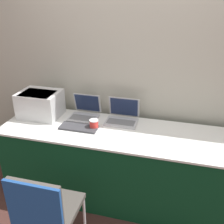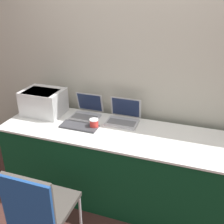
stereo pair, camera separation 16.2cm
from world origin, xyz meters
name	(u,v)px [view 2 (the right image)]	position (x,y,z in m)	size (l,w,h in m)	color
ground_plane	(114,219)	(0.00, 0.00, 0.00)	(14.00, 14.00, 0.00)	#472823
wall_back	(139,69)	(0.00, 0.78, 1.30)	(8.00, 0.05, 2.60)	#B7B2A3
table	(125,166)	(0.00, 0.34, 0.40)	(2.49, 0.69, 0.79)	#0C381E
printer	(44,101)	(-0.97, 0.46, 0.94)	(0.42, 0.34, 0.27)	silver
laptop_left	(87,112)	(-0.50, 0.55, 0.85)	(0.30, 0.29, 0.23)	#B7B7BC
laptop_right	(123,117)	(-0.09, 0.55, 0.85)	(0.32, 0.27, 0.23)	#B7B7BC
external_keyboard	(79,126)	(-0.47, 0.29, 0.80)	(0.38, 0.15, 0.02)	#3D3D42
coffee_cup	(94,124)	(-0.32, 0.32, 0.84)	(0.09, 0.09, 0.09)	red
chair	(38,206)	(-0.43, -0.54, 0.54)	(0.42, 0.47, 0.88)	#4C4742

